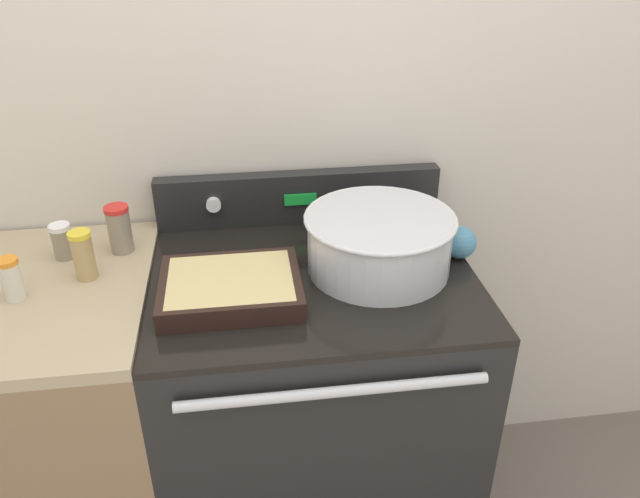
{
  "coord_description": "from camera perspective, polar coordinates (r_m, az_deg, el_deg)",
  "views": [
    {
      "loc": [
        -0.16,
        -0.98,
        1.75
      ],
      "look_at": [
        0.02,
        0.34,
        1.01
      ],
      "focal_mm": 35.0,
      "sensor_mm": 36.0,
      "label": 1
    }
  ],
  "objects": [
    {
      "name": "casserole_dish",
      "position": [
        1.45,
        -8.18,
        -3.41
      ],
      "size": [
        0.32,
        0.26,
        0.05
      ],
      "color": "black",
      "rests_on": "stove_range"
    },
    {
      "name": "side_counter",
      "position": [
        1.9,
        -22.65,
        -15.79
      ],
      "size": [
        0.59,
        0.65,
        0.96
      ],
      "color": "#896B4C",
      "rests_on": "ground_plane"
    },
    {
      "name": "spice_jar_white_cap",
      "position": [
        1.7,
        -22.5,
        0.67
      ],
      "size": [
        0.05,
        0.05,
        0.09
      ],
      "color": "gray",
      "rests_on": "side_counter"
    },
    {
      "name": "kitchen_wall",
      "position": [
        1.75,
        -2.26,
        12.42
      ],
      "size": [
        8.0,
        0.05,
        2.5
      ],
      "color": "beige",
      "rests_on": "ground_plane"
    },
    {
      "name": "spice_jar_yellow_cap",
      "position": [
        1.58,
        -20.83,
        -0.51
      ],
      "size": [
        0.05,
        0.05,
        0.12
      ],
      "color": "tan",
      "rests_on": "side_counter"
    },
    {
      "name": "spice_jar_orange_cap",
      "position": [
        1.56,
        -26.4,
        -2.47
      ],
      "size": [
        0.05,
        0.05,
        0.1
      ],
      "color": "beige",
      "rests_on": "side_counter"
    },
    {
      "name": "ladle",
      "position": [
        1.65,
        12.53,
        0.68
      ],
      "size": [
        0.08,
        0.32,
        0.08
      ],
      "color": "teal",
      "rests_on": "stove_range"
    },
    {
      "name": "control_panel",
      "position": [
        1.77,
        -1.91,
        4.77
      ],
      "size": [
        0.8,
        0.07,
        0.15
      ],
      "color": "black",
      "rests_on": "stove_range"
    },
    {
      "name": "stove_range",
      "position": [
        1.84,
        -0.57,
        -15.0
      ],
      "size": [
        0.8,
        0.68,
        0.95
      ],
      "color": "black",
      "rests_on": "ground_plane"
    },
    {
      "name": "mixing_bowl",
      "position": [
        1.53,
        5.43,
        0.88
      ],
      "size": [
        0.37,
        0.37,
        0.15
      ],
      "color": "silver",
      "rests_on": "stove_range"
    },
    {
      "name": "spice_jar_red_cap",
      "position": [
        1.67,
        -17.87,
        1.77
      ],
      "size": [
        0.06,
        0.06,
        0.13
      ],
      "color": "gray",
      "rests_on": "side_counter"
    }
  ]
}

